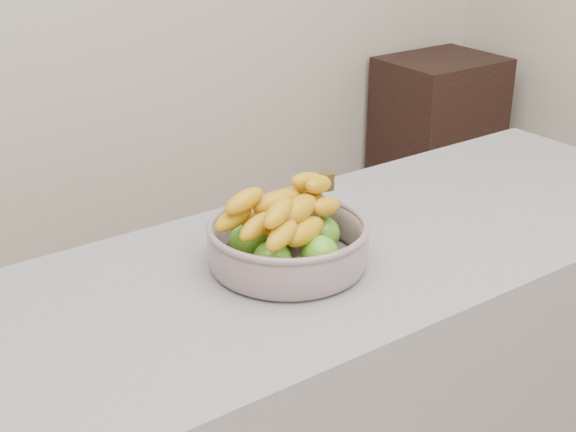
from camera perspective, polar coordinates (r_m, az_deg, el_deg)
name	(u,v)px	position (r m, az deg, el deg)	size (l,w,h in m)	color
cabinet	(435,155)	(3.50, 10.43, 4.27)	(0.47, 0.37, 0.84)	black
fruit_bowl	(288,240)	(1.45, -0.01, -1.73)	(0.29, 0.29, 0.15)	#A7BAC8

